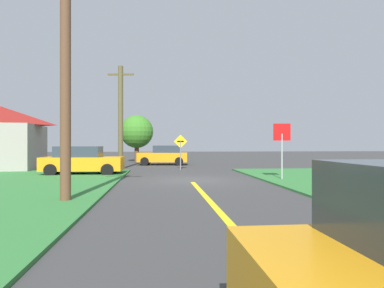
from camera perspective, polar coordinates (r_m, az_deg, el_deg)
ground_plane at (r=16.55m, az=-0.24°, el=-6.08°), size 120.00×120.00×0.00m
lane_stripe_center at (r=8.71m, az=4.90°, el=-11.59°), size 0.20×14.00×0.01m
stop_sign at (r=16.83m, az=14.88°, el=0.68°), size 0.82×0.13×2.74m
car_approaching_junction at (r=28.43m, az=-4.75°, el=-1.90°), size 4.25×2.31×1.62m
parked_car_near_building at (r=20.15m, az=-18.02°, el=-2.69°), size 4.47×2.05×1.62m
utility_pole_near at (r=10.97m, az=-20.49°, el=9.93°), size 1.76×0.63×7.08m
utility_pole_mid at (r=24.34m, az=-11.91°, el=4.59°), size 1.80×0.35×7.22m
direction_sign at (r=22.81m, az=-1.94°, el=-0.69°), size 0.90×0.16×2.37m
oak_tree_left at (r=33.88m, az=-9.27°, el=2.05°), size 3.24×3.24×4.60m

